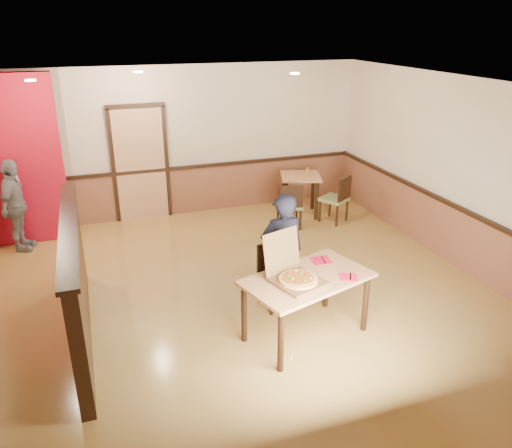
{
  "coord_description": "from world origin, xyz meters",
  "views": [
    {
      "loc": [
        -1.71,
        -5.68,
        3.53
      ],
      "look_at": [
        0.26,
        0.0,
        1.06
      ],
      "focal_mm": 35.0,
      "sensor_mm": 36.0,
      "label": 1
    }
  ],
  "objects": [
    {
      "name": "side_chair_right",
      "position": [
        2.57,
        2.05,
        0.49
      ],
      "size": [
        0.61,
        0.61,
        0.9
      ],
      "rotation": [
        0.0,
        0.0,
        3.71
      ],
      "color": "olive",
      "rests_on": "floor"
    },
    {
      "name": "condiment",
      "position": [
        2.2,
        2.61,
        0.86
      ],
      "size": [
        0.06,
        0.06,
        0.15
      ],
      "primitive_type": "cylinder",
      "color": "#9B6F1C",
      "rests_on": "side_table"
    },
    {
      "name": "spot_a",
      "position": [
        -2.3,
        1.8,
        2.78
      ],
      "size": [
        0.14,
        0.14,
        0.02
      ],
      "primitive_type": "cylinder",
      "color": "#FFE2B2",
      "rests_on": "ceiling"
    },
    {
      "name": "wall_back",
      "position": [
        0.0,
        3.5,
        1.4
      ],
      "size": [
        7.0,
        0.0,
        7.0
      ],
      "primitive_type": "plane",
      "rotation": [
        1.57,
        0.0,
        0.0
      ],
      "color": "beige",
      "rests_on": "floor"
    },
    {
      "name": "passerby",
      "position": [
        -2.9,
        2.67,
        0.76
      ],
      "size": [
        0.59,
        0.96,
        1.53
      ],
      "primitive_type": "imported",
      "rotation": [
        0.0,
        0.0,
        1.31
      ],
      "color": "gray",
      "rests_on": "floor"
    },
    {
      "name": "diner",
      "position": [
        0.46,
        -0.42,
        0.8
      ],
      "size": [
        0.59,
        0.39,
        1.59
      ],
      "primitive_type": "imported",
      "rotation": [
        0.0,
        0.0,
        3.16
      ],
      "color": "black",
      "rests_on": "floor"
    },
    {
      "name": "diner_chair",
      "position": [
        0.43,
        -0.28,
        0.46
      ],
      "size": [
        0.47,
        0.47,
        0.84
      ],
      "rotation": [
        0.0,
        0.0,
        0.14
      ],
      "color": "olive",
      "rests_on": "floor"
    },
    {
      "name": "ceiling",
      "position": [
        0.0,
        0.0,
        2.8
      ],
      "size": [
        7.0,
        7.0,
        0.0
      ],
      "primitive_type": "plane",
      "rotation": [
        3.14,
        0.0,
        0.0
      ],
      "color": "black",
      "rests_on": "wall_back"
    },
    {
      "name": "wainscot_back",
      "position": [
        0.0,
        3.47,
        0.45
      ],
      "size": [
        7.0,
        0.04,
        0.9
      ],
      "primitive_type": "cube",
      "color": "brown",
      "rests_on": "floor"
    },
    {
      "name": "side_chair_left",
      "position": [
        1.62,
        2.05,
        0.47
      ],
      "size": [
        0.5,
        0.5,
        0.86
      ],
      "rotation": [
        0.0,
        0.0,
        2.93
      ],
      "color": "olive",
      "rests_on": "floor"
    },
    {
      "name": "side_table",
      "position": [
        2.08,
        2.66,
        0.61
      ],
      "size": [
        0.93,
        0.93,
        0.79
      ],
      "rotation": [
        0.0,
        0.0,
        -0.31
      ],
      "color": "#B87C4D",
      "rests_on": "floor"
    },
    {
      "name": "floor",
      "position": [
        0.0,
        0.0,
        0.0
      ],
      "size": [
        7.0,
        7.0,
        0.0
      ],
      "primitive_type": "plane",
      "color": "tan",
      "rests_on": "ground"
    },
    {
      "name": "back_door",
      "position": [
        -0.8,
        3.46,
        1.05
      ],
      "size": [
        0.9,
        0.06,
        2.1
      ],
      "primitive_type": "cube",
      "color": "tan",
      "rests_on": "wall_back"
    },
    {
      "name": "red_accent_panel",
      "position": [
        -2.9,
        3.0,
        1.4
      ],
      "size": [
        1.6,
        0.2,
        2.78
      ],
      "primitive_type": "cube",
      "color": "#A30B1E",
      "rests_on": "floor"
    },
    {
      "name": "wall_right",
      "position": [
        3.5,
        0.0,
        1.4
      ],
      "size": [
        0.0,
        7.0,
        7.0
      ],
      "primitive_type": "plane",
      "rotation": [
        1.57,
        0.0,
        -1.57
      ],
      "color": "beige",
      "rests_on": "floor"
    },
    {
      "name": "pizza",
      "position": [
        0.35,
        -1.18,
        0.84
      ],
      "size": [
        0.58,
        0.58,
        0.03
      ],
      "primitive_type": "cylinder",
      "rotation": [
        0.0,
        0.0,
        -0.43
      ],
      "color": "#F9A95A",
      "rests_on": "pizza_box"
    },
    {
      "name": "napkin_far",
      "position": [
        0.85,
        -0.75,
        0.79
      ],
      "size": [
        0.25,
        0.25,
        0.01
      ],
      "rotation": [
        0.0,
        0.0,
        -0.08
      ],
      "color": "red",
      "rests_on": "main_table"
    },
    {
      "name": "chair_rail_back",
      "position": [
        0.0,
        3.45,
        0.92
      ],
      "size": [
        7.0,
        0.06,
        0.06
      ],
      "primitive_type": "cube",
      "color": "black",
      "rests_on": "wall_back"
    },
    {
      "name": "main_table",
      "position": [
        0.51,
        -1.08,
        0.68
      ],
      "size": [
        1.65,
        1.23,
        0.79
      ],
      "rotation": [
        0.0,
        0.0,
        0.3
      ],
      "color": "#B87C4D",
      "rests_on": "floor"
    },
    {
      "name": "booth_partition",
      "position": [
        -2.0,
        -0.2,
        0.74
      ],
      "size": [
        0.2,
        3.1,
        1.44
      ],
      "color": "black",
      "rests_on": "floor"
    },
    {
      "name": "pizza_box",
      "position": [
        0.34,
        -1.13,
        0.85
      ],
      "size": [
        0.67,
        0.73,
        0.53
      ],
      "rotation": [
        0.0,
        0.0,
        0.32
      ],
      "color": "brown",
      "rests_on": "main_table"
    },
    {
      "name": "napkin_near",
      "position": [
        0.96,
        -1.24,
        0.79
      ],
      "size": [
        0.27,
        0.27,
        0.01
      ],
      "rotation": [
        0.0,
        0.0,
        -0.42
      ],
      "color": "red",
      "rests_on": "main_table"
    },
    {
      "name": "chair_rail_right",
      "position": [
        3.45,
        0.0,
        0.92
      ],
      "size": [
        0.06,
        7.0,
        0.06
      ],
      "primitive_type": "cube",
      "color": "black",
      "rests_on": "wall_right"
    },
    {
      "name": "spot_c",
      "position": [
        1.4,
        1.5,
        2.78
      ],
      "size": [
        0.14,
        0.14,
        0.02
      ],
      "primitive_type": "cylinder",
      "color": "#FFE2B2",
      "rests_on": "ceiling"
    },
    {
      "name": "wainscot_right",
      "position": [
        3.47,
        0.0,
        0.45
      ],
      "size": [
        0.04,
        7.0,
        0.9
      ],
      "primitive_type": "cube",
      "color": "brown",
      "rests_on": "floor"
    },
    {
      "name": "spot_b",
      "position": [
        -0.8,
        2.5,
        2.78
      ],
      "size": [
        0.14,
        0.14,
        0.02
      ],
      "primitive_type": "cylinder",
      "color": "#FFE2B2",
      "rests_on": "ceiling"
    }
  ]
}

